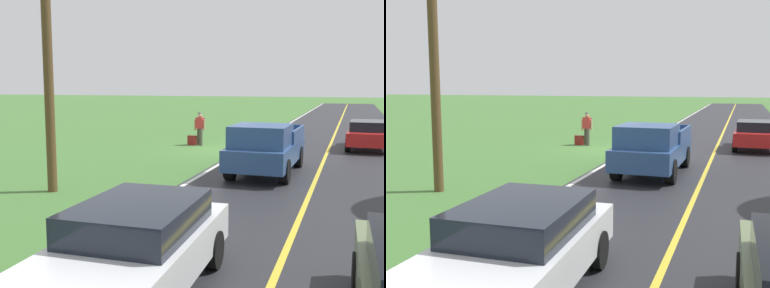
% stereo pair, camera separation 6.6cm
% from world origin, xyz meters
% --- Properties ---
extents(ground_plane, '(200.00, 200.00, 0.00)m').
position_xyz_m(ground_plane, '(0.00, 0.00, 0.00)').
color(ground_plane, '#427033').
extents(road_surface, '(8.10, 120.00, 0.00)m').
position_xyz_m(road_surface, '(-4.67, 0.00, 0.00)').
color(road_surface, '#28282D').
rests_on(road_surface, ground).
extents(lane_edge_line, '(0.16, 117.60, 0.00)m').
position_xyz_m(lane_edge_line, '(-0.80, 0.00, 0.01)').
color(lane_edge_line, silver).
rests_on(lane_edge_line, ground).
extents(lane_centre_line, '(0.14, 117.60, 0.00)m').
position_xyz_m(lane_centre_line, '(-4.67, 0.00, 0.01)').
color(lane_centre_line, gold).
rests_on(lane_centre_line, ground).
extents(hitchhiker_walking, '(0.62, 0.53, 1.75)m').
position_xyz_m(hitchhiker_walking, '(1.80, -1.35, 0.98)').
color(hitchhiker_walking, '#4C473D').
rests_on(hitchhiker_walking, ground).
extents(suitcase_carried, '(0.48, 0.24, 0.50)m').
position_xyz_m(suitcase_carried, '(2.22, -1.31, 0.25)').
color(suitcase_carried, maroon).
rests_on(suitcase_carried, ground).
extents(pickup_truck_passing, '(2.16, 5.43, 1.82)m').
position_xyz_m(pickup_truck_passing, '(-2.89, 5.44, 0.97)').
color(pickup_truck_passing, '#2D4C84').
rests_on(pickup_truck_passing, ground).
extents(sedan_ahead_same_lane, '(2.04, 4.46, 1.41)m').
position_xyz_m(sedan_ahead_same_lane, '(-2.80, 15.62, 0.75)').
color(sedan_ahead_same_lane, silver).
rests_on(sedan_ahead_same_lane, ground).
extents(sedan_near_oncoming, '(2.03, 4.45, 1.41)m').
position_xyz_m(sedan_near_oncoming, '(-6.46, -2.58, 0.75)').
color(sedan_near_oncoming, red).
rests_on(sedan_near_oncoming, ground).
extents(utility_pole_roadside, '(0.28, 0.28, 7.03)m').
position_xyz_m(utility_pole_roadside, '(2.59, 10.23, 3.52)').
color(utility_pole_roadside, brown).
rests_on(utility_pole_roadside, ground).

